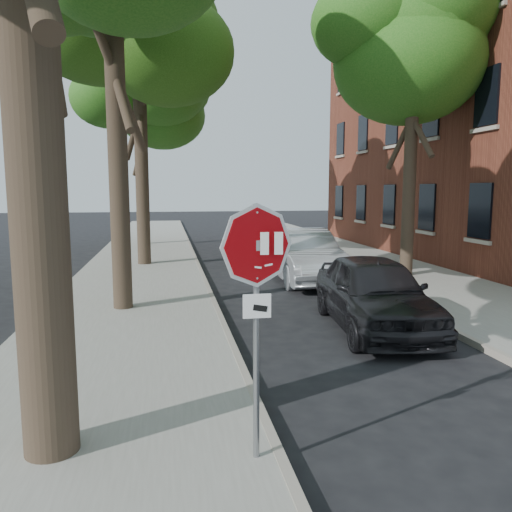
{
  "coord_description": "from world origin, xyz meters",
  "views": [
    {
      "loc": [
        -1.55,
        -4.75,
        2.86
      ],
      "look_at": [
        -0.49,
        1.19,
        2.05
      ],
      "focal_mm": 35.0,
      "sensor_mm": 36.0,
      "label": 1
    }
  ],
  "objects_px": {
    "tree_mid_b": "(137,42)",
    "car_a": "(374,292)",
    "car_c": "(269,241)",
    "tree_right": "(413,46)",
    "stop_sign": "(257,283)",
    "tree_far": "(140,100)",
    "car_b": "(302,255)"
  },
  "relations": [
    {
      "from": "car_c",
      "to": "tree_right",
      "type": "bearing_deg",
      "value": -56.16
    },
    {
      "from": "tree_mid_b",
      "to": "car_b",
      "type": "distance_m",
      "value": 9.61
    },
    {
      "from": "tree_mid_b",
      "to": "tree_far",
      "type": "height_order",
      "value": "tree_mid_b"
    },
    {
      "from": "tree_mid_b",
      "to": "car_a",
      "type": "height_order",
      "value": "tree_mid_b"
    },
    {
      "from": "stop_sign",
      "to": "tree_far",
      "type": "distance_m",
      "value": 21.88
    },
    {
      "from": "tree_far",
      "to": "car_a",
      "type": "relative_size",
      "value": 2.09
    },
    {
      "from": "car_a",
      "to": "car_c",
      "type": "xyz_separation_m",
      "value": [
        0.0,
        10.71,
        -0.05
      ]
    },
    {
      "from": "tree_far",
      "to": "tree_right",
      "type": "relative_size",
      "value": 1.0
    },
    {
      "from": "tree_right",
      "to": "car_a",
      "type": "height_order",
      "value": "tree_right"
    },
    {
      "from": "car_a",
      "to": "tree_mid_b",
      "type": "bearing_deg",
      "value": 123.7
    },
    {
      "from": "tree_mid_b",
      "to": "car_a",
      "type": "relative_size",
      "value": 2.32
    },
    {
      "from": "tree_mid_b",
      "to": "car_a",
      "type": "bearing_deg",
      "value": -61.97
    },
    {
      "from": "tree_mid_b",
      "to": "car_c",
      "type": "relative_size",
      "value": 2.11
    },
    {
      "from": "car_a",
      "to": "car_b",
      "type": "bearing_deg",
      "value": 95.67
    },
    {
      "from": "stop_sign",
      "to": "tree_mid_b",
      "type": "bearing_deg",
      "value": 96.95
    },
    {
      "from": "car_b",
      "to": "tree_mid_b",
      "type": "bearing_deg",
      "value": 142.18
    },
    {
      "from": "tree_right",
      "to": "car_c",
      "type": "bearing_deg",
      "value": 122.6
    },
    {
      "from": "car_a",
      "to": "tree_far",
      "type": "bearing_deg",
      "value": 113.62
    },
    {
      "from": "tree_far",
      "to": "tree_right",
      "type": "xyz_separation_m",
      "value": [
        8.7,
        -11.0,
        0.0
      ]
    },
    {
      "from": "tree_right",
      "to": "car_c",
      "type": "relative_size",
      "value": 1.9
    },
    {
      "from": "tree_right",
      "to": "car_c",
      "type": "xyz_separation_m",
      "value": [
        -3.38,
        5.28,
        -6.5
      ]
    },
    {
      "from": "tree_right",
      "to": "car_a",
      "type": "bearing_deg",
      "value": -121.91
    },
    {
      "from": "stop_sign",
      "to": "tree_far",
      "type": "xyz_separation_m",
      "value": [
        -2.02,
        21.14,
        5.26
      ]
    },
    {
      "from": "tree_mid_b",
      "to": "car_c",
      "type": "distance_m",
      "value": 8.94
    },
    {
      "from": "tree_mid_b",
      "to": "car_a",
      "type": "xyz_separation_m",
      "value": [
        5.02,
        -9.44,
        -7.24
      ]
    },
    {
      "from": "car_a",
      "to": "car_b",
      "type": "xyz_separation_m",
      "value": [
        0.0,
        5.51,
        0.05
      ]
    },
    {
      "from": "tree_right",
      "to": "car_a",
      "type": "distance_m",
      "value": 9.08
    },
    {
      "from": "tree_mid_b",
      "to": "car_c",
      "type": "bearing_deg",
      "value": 14.18
    },
    {
      "from": "car_c",
      "to": "tree_far",
      "type": "bearing_deg",
      "value": 134.18
    },
    {
      "from": "tree_right",
      "to": "car_c",
      "type": "height_order",
      "value": "tree_right"
    },
    {
      "from": "stop_sign",
      "to": "car_c",
      "type": "relative_size",
      "value": 0.53
    },
    {
      "from": "tree_mid_b",
      "to": "stop_sign",
      "type": "bearing_deg",
      "value": -83.05
    }
  ]
}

